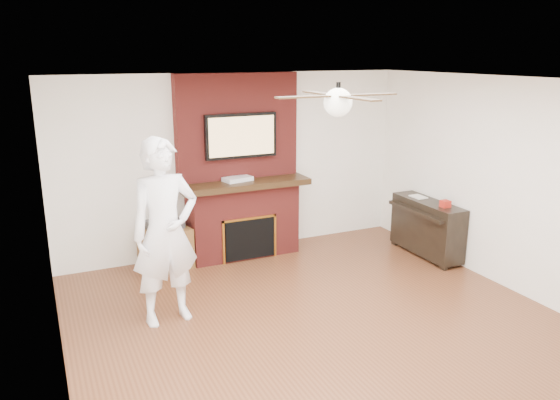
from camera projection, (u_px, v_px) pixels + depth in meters
name	position (u px, v px, depth m)	size (l,w,h in m)	color
room_shell	(335.00, 216.00, 5.20)	(5.36, 5.86, 2.86)	#562E19
fireplace	(241.00, 185.00, 7.50)	(1.78, 0.64, 2.50)	maroon
tv	(241.00, 136.00, 7.28)	(1.00, 0.08, 0.60)	black
ceiling_fan	(338.00, 101.00, 4.92)	(1.21, 1.21, 0.31)	black
person	(165.00, 232.00, 5.58)	(0.72, 0.48, 1.96)	white
side_table	(165.00, 246.00, 7.18)	(0.67, 0.67, 0.65)	brown
piano	(427.00, 227.00, 7.57)	(0.46, 1.20, 0.87)	black
cable_box	(238.00, 179.00, 7.35)	(0.38, 0.22, 0.05)	silver
candle_orange	(238.00, 256.00, 7.47)	(0.06, 0.06, 0.13)	orange
candle_green	(248.00, 253.00, 7.60)	(0.07, 0.07, 0.10)	#46762F
candle_cream	(253.00, 252.00, 7.62)	(0.08, 0.08, 0.11)	#C5AE9C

